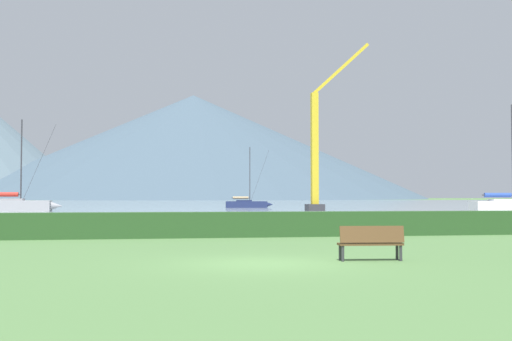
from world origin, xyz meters
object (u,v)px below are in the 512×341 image
at_px(sailboat_slip_3, 508,205).
at_px(dock_crane, 317,155).
at_px(park_bench_near_path, 371,241).
at_px(sailboat_slip_1, 15,205).
at_px(sailboat_slip_0, 247,204).

xyz_separation_m(sailboat_slip_3, dock_crane, (-18.64, 10.29, 5.88)).
bearing_deg(sailboat_slip_3, park_bench_near_path, -118.62).
distance_m(park_bench_near_path, dock_crane, 60.12).
distance_m(sailboat_slip_1, sailboat_slip_3, 54.95).
xyz_separation_m(sailboat_slip_1, park_bench_near_path, (20.50, -60.39, -0.23)).
bearing_deg(park_bench_near_path, sailboat_slip_1, 113.64).
bearing_deg(sailboat_slip_0, park_bench_near_path, -91.38).
bearing_deg(dock_crane, park_bench_near_path, -103.87).
bearing_deg(dock_crane, sailboat_slip_0, 103.29).
relative_size(park_bench_near_path, dock_crane, 0.09).
bearing_deg(sailboat_slip_1, sailboat_slip_0, 31.73).
xyz_separation_m(sailboat_slip_1, sailboat_slip_3, (53.48, -12.61, -0.02)).
bearing_deg(sailboat_slip_3, sailboat_slip_0, 132.69).
relative_size(sailboat_slip_0, sailboat_slip_1, 0.87).
height_order(sailboat_slip_1, dock_crane, dock_crane).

